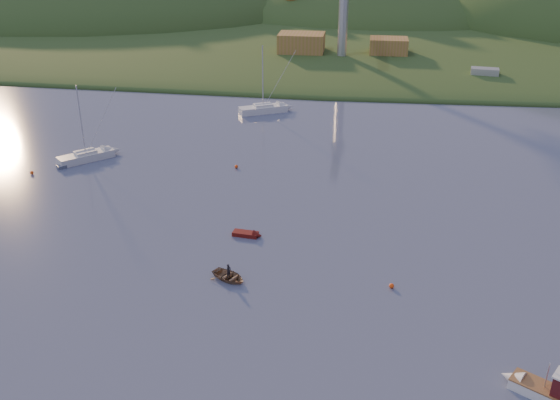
# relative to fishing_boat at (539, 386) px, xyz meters

# --- Properties ---
(far_shore) EXTENTS (620.00, 220.00, 1.50)m
(far_shore) POSITION_rel_fishing_boat_xyz_m (-22.59, 219.86, -0.82)
(far_shore) COLOR #25441B
(far_shore) RESTS_ON ground
(shore_slope) EXTENTS (640.00, 150.00, 7.00)m
(shore_slope) POSITION_rel_fishing_boat_xyz_m (-22.59, 154.86, -0.82)
(shore_slope) COLOR #25441B
(shore_slope) RESTS_ON ground
(hill_left) EXTENTS (170.00, 140.00, 44.00)m
(hill_left) POSITION_rel_fishing_boat_xyz_m (-112.59, 189.86, -0.82)
(hill_left) COLOR #25441B
(hill_left) RESTS_ON ground
(hill_center) EXTENTS (140.00, 120.00, 36.00)m
(hill_center) POSITION_rel_fishing_boat_xyz_m (-12.59, 199.86, -0.82)
(hill_center) COLOR #25441B
(hill_center) RESTS_ON ground
(hillside_trees) EXTENTS (280.00, 50.00, 32.00)m
(hillside_trees) POSITION_rel_fishing_boat_xyz_m (-22.59, 174.86, -0.82)
(hillside_trees) COLOR #1B4C1B
(hillside_trees) RESTS_ON ground
(wharf) EXTENTS (42.00, 16.00, 2.40)m
(wharf) POSITION_rel_fishing_boat_xyz_m (-17.59, 111.86, 0.38)
(wharf) COLOR slate
(wharf) RESTS_ON ground
(shed_west) EXTENTS (11.00, 8.00, 4.80)m
(shed_west) POSITION_rel_fishing_boat_xyz_m (-30.59, 112.86, 3.98)
(shed_west) COLOR olive
(shed_west) RESTS_ON wharf
(shed_east) EXTENTS (9.00, 7.00, 4.00)m
(shed_east) POSITION_rel_fishing_boat_xyz_m (-9.59, 113.86, 3.58)
(shed_east) COLOR olive
(shed_east) RESTS_ON wharf
(fishing_boat) EXTENTS (5.87, 4.60, 3.70)m
(fishing_boat) POSITION_rel_fishing_boat_xyz_m (0.00, 0.00, 0.00)
(fishing_boat) COLOR white
(fishing_boat) RESTS_ON ground
(sailboat_near) EXTENTS (7.56, 7.62, 11.45)m
(sailboat_near) POSITION_rel_fishing_boat_xyz_m (-55.48, 42.70, -0.08)
(sailboat_near) COLOR silver
(sailboat_near) RESTS_ON ground
(sailboat_far) EXTENTS (9.12, 6.55, 12.36)m
(sailboat_far) POSITION_rel_fishing_boat_xyz_m (-33.13, 70.56, -0.03)
(sailboat_far) COLOR white
(sailboat_far) RESTS_ON ground
(canoe) EXTENTS (4.72, 4.32, 0.80)m
(canoe) POSITION_rel_fishing_boat_xyz_m (-27.21, 12.95, -0.42)
(canoe) COLOR #86674A
(canoe) RESTS_ON ground
(paddler) EXTENTS (0.59, 0.66, 1.52)m
(paddler) POSITION_rel_fishing_boat_xyz_m (-27.21, 12.95, -0.05)
(paddler) COLOR black
(paddler) RESTS_ON ground
(red_tender) EXTENTS (3.57, 1.57, 1.18)m
(red_tender) POSITION_rel_fishing_boat_xyz_m (-26.64, 22.38, -0.57)
(red_tender) COLOR #5A110C
(red_tender) RESTS_ON ground
(grey_dinghy) EXTENTS (2.69, 2.77, 1.05)m
(grey_dinghy) POSITION_rel_fishing_boat_xyz_m (-57.02, 40.14, -0.60)
(grey_dinghy) COLOR slate
(grey_dinghy) RESTS_ON ground
(work_vessel) EXTENTS (13.97, 6.54, 3.46)m
(work_vessel) POSITION_rel_fishing_boat_xyz_m (10.67, 97.86, 0.42)
(work_vessel) COLOR slate
(work_vessel) RESTS_ON ground
(buoy_0) EXTENTS (0.50, 0.50, 0.50)m
(buoy_0) POSITION_rel_fishing_boat_xyz_m (-10.87, 13.65, -0.57)
(buoy_0) COLOR #F7460D
(buoy_0) RESTS_ON ground
(buoy_1) EXTENTS (0.50, 0.50, 0.50)m
(buoy_1) POSITION_rel_fishing_boat_xyz_m (-60.90, 36.47, -0.57)
(buoy_1) COLOR #F7460D
(buoy_1) RESTS_ON ground
(buoy_2) EXTENTS (0.50, 0.50, 0.50)m
(buoy_2) POSITION_rel_fishing_boat_xyz_m (-32.54, 42.79, -0.57)
(buoy_2) COLOR #F7460D
(buoy_2) RESTS_ON ground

